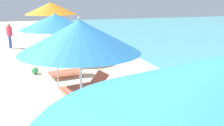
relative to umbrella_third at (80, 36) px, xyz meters
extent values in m
cylinder|color=silver|center=(0.00, 0.00, -1.32)|extent=(0.05, 0.05, 2.02)
cone|color=#338CD8|center=(0.00, 0.00, 0.00)|extent=(2.39, 2.39, 0.63)
sphere|color=silver|center=(0.00, 0.00, 0.35)|extent=(0.06, 0.06, 0.06)
cube|color=#D8593F|center=(0.68, 1.02, -2.11)|extent=(1.15, 0.85, 0.04)
cube|color=#D8593F|center=(1.35, 1.19, -1.96)|extent=(0.52, 0.69, 0.29)
cylinder|color=silver|center=(0.34, 0.67, -2.23)|extent=(0.04, 0.04, 0.20)
cylinder|color=silver|center=(0.21, 1.17, -2.23)|extent=(0.04, 0.04, 0.20)
cylinder|color=silver|center=(1.44, 0.95, -2.23)|extent=(0.04, 0.04, 0.20)
cylinder|color=silver|center=(1.32, 1.45, -2.23)|extent=(0.04, 0.04, 0.20)
cylinder|color=silver|center=(-0.07, 4.05, -1.32)|extent=(0.05, 0.05, 2.02)
cone|color=#338CD8|center=(-0.07, 4.05, -0.06)|extent=(2.35, 2.35, 0.51)
sphere|color=silver|center=(-0.07, 4.05, 0.22)|extent=(0.06, 0.06, 0.06)
cube|color=#D8593F|center=(0.26, 5.10, -2.12)|extent=(1.19, 0.86, 0.04)
cube|color=#D8593F|center=(0.97, 5.23, -1.95)|extent=(0.50, 0.73, 0.33)
cylinder|color=silver|center=(-0.13, 4.74, -2.24)|extent=(0.04, 0.04, 0.19)
cylinder|color=silver|center=(-0.23, 5.30, -2.24)|extent=(0.04, 0.04, 0.19)
cylinder|color=silver|center=(1.07, 4.96, -2.24)|extent=(0.04, 0.04, 0.19)
cylinder|color=silver|center=(0.97, 5.52, -2.24)|extent=(0.04, 0.04, 0.19)
cube|color=#D8593F|center=(0.50, 3.01, -2.09)|extent=(1.29, 0.94, 0.04)
cube|color=#D8593F|center=(1.22, 3.18, -1.89)|extent=(0.51, 0.76, 0.40)
cylinder|color=silver|center=(0.10, 2.61, -2.22)|extent=(0.04, 0.04, 0.22)
cylinder|color=silver|center=(-0.04, 3.18, -2.22)|extent=(0.04, 0.04, 0.22)
cylinder|color=silver|center=(1.37, 2.91, -2.22)|extent=(0.04, 0.04, 0.22)
cylinder|color=silver|center=(1.23, 3.49, -2.22)|extent=(0.04, 0.04, 0.22)
cylinder|color=olive|center=(0.17, 8.25, -1.20)|extent=(0.05, 0.05, 2.26)
cone|color=orange|center=(0.17, 8.25, 0.22)|extent=(2.47, 2.47, 0.57)
sphere|color=olive|center=(0.17, 8.25, 0.53)|extent=(0.06, 0.06, 0.06)
cube|color=white|center=(0.47, 9.30, -2.12)|extent=(1.22, 0.81, 0.04)
cube|color=white|center=(1.21, 9.20, -1.93)|extent=(0.45, 0.71, 0.38)
cylinder|color=silver|center=(-0.03, 9.08, -2.24)|extent=(0.04, 0.04, 0.19)
cylinder|color=silver|center=(0.04, 9.64, -2.24)|extent=(0.04, 0.04, 0.19)
cylinder|color=silver|center=(1.24, 8.91, -2.24)|extent=(0.04, 0.04, 0.19)
cylinder|color=silver|center=(1.32, 9.47, -2.24)|extent=(0.04, 0.04, 0.19)
cube|color=#D8593F|center=(0.44, 7.16, -2.12)|extent=(0.95, 0.57, 0.04)
cube|color=#D8593F|center=(1.03, 7.17, -1.94)|extent=(0.28, 0.56, 0.34)
cylinder|color=silver|center=(0.08, 6.92, -2.24)|extent=(0.04, 0.04, 0.19)
cylinder|color=silver|center=(0.07, 7.38, -2.24)|extent=(0.04, 0.04, 0.19)
cylinder|color=silver|center=(1.10, 6.94, -2.24)|extent=(0.04, 0.04, 0.19)
cylinder|color=silver|center=(1.09, 7.40, -2.24)|extent=(0.04, 0.04, 0.19)
cylinder|color=#334CB2|center=(-2.01, 12.28, -1.95)|extent=(0.11, 0.11, 0.76)
cylinder|color=#334CB2|center=(-2.08, 12.44, -1.95)|extent=(0.11, 0.11, 0.76)
cube|color=#D8334C|center=(-2.05, 12.36, -1.29)|extent=(0.36, 0.42, 0.57)
sphere|color=#D8A87F|center=(-2.05, 12.36, -0.90)|extent=(0.21, 0.21, 0.21)
sphere|color=#3FB266|center=(-0.79, 5.95, -2.19)|extent=(0.28, 0.28, 0.28)
camera|label=1|loc=(-0.94, -5.07, 0.73)|focal=42.96mm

